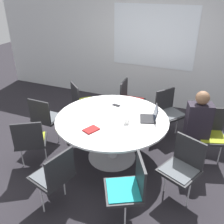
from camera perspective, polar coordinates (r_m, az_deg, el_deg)
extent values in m
plane|color=black|center=(4.24, 0.00, -10.09)|extent=(16.00, 16.00, 0.00)
cube|color=silver|center=(5.68, 9.38, 14.65)|extent=(8.00, 0.06, 2.70)
cube|color=white|center=(5.61, 9.45, 16.57)|extent=(1.80, 0.01, 1.30)
cylinder|color=#B7B7BC|center=(4.24, 0.00, -9.98)|extent=(0.79, 0.79, 0.02)
cylinder|color=#B7B7BC|center=(4.03, 0.00, -5.99)|extent=(0.17, 0.17, 0.69)
cylinder|color=white|center=(3.84, 0.00, -1.52)|extent=(1.74, 1.74, 0.03)
cube|color=#262628|center=(4.16, 21.73, -5.51)|extent=(0.55, 0.54, 0.04)
cube|color=olive|center=(4.15, 21.80, -5.21)|extent=(0.48, 0.47, 0.01)
cube|color=#262628|center=(4.22, 21.59, -1.56)|extent=(0.41, 0.16, 0.40)
cylinder|color=silver|center=(4.35, 23.48, -8.17)|extent=(0.02, 0.02, 0.44)
cylinder|color=silver|center=(4.24, 18.83, -8.18)|extent=(0.02, 0.02, 0.44)
cube|color=#262628|center=(4.65, 13.27, -0.56)|extent=(0.60, 0.60, 0.04)
cube|color=#4C5156|center=(4.64, 13.31, -0.28)|extent=(0.53, 0.53, 0.01)
cube|color=#262628|center=(4.68, 11.95, 2.79)|extent=(0.27, 0.35, 0.40)
cylinder|color=silver|center=(4.88, 14.53, -2.51)|extent=(0.02, 0.02, 0.44)
cylinder|color=silver|center=(4.65, 11.32, -3.68)|extent=(0.02, 0.02, 0.44)
cube|color=#262628|center=(5.02, 4.78, 2.33)|extent=(0.44, 0.46, 0.04)
cube|color=red|center=(5.01, 4.80, 2.59)|extent=(0.39, 0.41, 0.01)
cube|color=#262628|center=(4.98, 2.71, 4.94)|extent=(0.05, 0.42, 0.40)
cylinder|color=silver|center=(5.28, 5.21, 0.78)|extent=(0.02, 0.02, 0.44)
cylinder|color=silver|center=(4.97, 4.12, -0.99)|extent=(0.02, 0.02, 0.44)
cube|color=#262628|center=(4.99, -6.15, 2.08)|extent=(0.61, 0.61, 0.04)
cube|color=olive|center=(4.98, -6.17, 2.35)|extent=(0.53, 0.53, 0.01)
cube|color=#262628|center=(4.84, -8.45, 3.99)|extent=(0.33, 0.30, 0.40)
cylinder|color=silver|center=(5.25, -6.70, 0.50)|extent=(0.02, 0.02, 0.44)
cylinder|color=silver|center=(4.94, -5.30, -1.22)|extent=(0.02, 0.02, 0.44)
cube|color=#262628|center=(4.55, -14.41, -1.32)|extent=(0.45, 0.43, 0.04)
cube|color=#4C5156|center=(4.54, -14.45, -1.04)|extent=(0.39, 0.38, 0.01)
cube|color=#262628|center=(4.32, -16.28, 0.09)|extent=(0.42, 0.04, 0.40)
cylinder|color=silver|center=(4.77, -15.80, -3.38)|extent=(0.02, 0.02, 0.44)
cylinder|color=silver|center=(4.57, -12.26, -4.39)|extent=(0.02, 0.02, 0.44)
cube|color=#262628|center=(3.99, -17.93, -6.30)|extent=(0.60, 0.59, 0.04)
cube|color=olive|center=(3.98, -17.98, -5.99)|extent=(0.53, 0.52, 0.01)
cube|color=#262628|center=(3.71, -18.73, -5.14)|extent=(0.37, 0.25, 0.40)
cylinder|color=silver|center=(4.16, -19.93, -9.18)|extent=(0.02, 0.02, 0.44)
cylinder|color=silver|center=(4.10, -14.93, -8.90)|extent=(0.02, 0.02, 0.44)
cube|color=#262628|center=(3.28, -13.69, -14.07)|extent=(0.52, 0.53, 0.04)
cube|color=#4C5156|center=(3.26, -13.75, -13.73)|extent=(0.45, 0.47, 0.01)
cube|color=#262628|center=(3.02, -11.72, -12.59)|extent=(0.13, 0.41, 0.40)
cylinder|color=silver|center=(3.37, -15.67, -18.60)|extent=(0.02, 0.02, 0.44)
cylinder|color=silver|center=(3.52, -10.94, -15.52)|extent=(0.02, 0.02, 0.44)
cube|color=#262628|center=(3.02, 2.56, -17.62)|extent=(0.58, 0.59, 0.04)
cube|color=teal|center=(3.00, 2.57, -17.27)|extent=(0.51, 0.52, 0.01)
cube|color=#262628|center=(2.89, 6.59, -14.18)|extent=(0.23, 0.38, 0.40)
cylinder|color=silver|center=(3.08, 2.98, -23.12)|extent=(0.02, 0.02, 0.44)
cylinder|color=silver|center=(3.31, 2.00, -18.31)|extent=(0.02, 0.02, 0.44)
cube|color=#262628|center=(3.36, 15.03, -13.05)|extent=(0.57, 0.56, 0.04)
cube|color=#4C5156|center=(3.35, 15.08, -12.71)|extent=(0.50, 0.49, 0.01)
cube|color=#262628|center=(3.37, 17.32, -8.58)|extent=(0.39, 0.20, 0.40)
cylinder|color=silver|center=(3.46, 17.12, -17.33)|extent=(0.02, 0.02, 0.44)
cylinder|color=silver|center=(3.59, 12.08, -14.69)|extent=(0.02, 0.02, 0.44)
cylinder|color=#231E28|center=(4.16, 19.56, -8.76)|extent=(0.10, 0.10, 0.48)
cylinder|color=#231E28|center=(4.12, 17.12, -8.75)|extent=(0.10, 0.10, 0.48)
cube|color=#231E28|center=(3.95, 19.15, -1.88)|extent=(0.41, 0.32, 0.55)
sphere|color=brown|center=(3.79, 20.02, 3.06)|extent=(0.20, 0.20, 0.20)
cube|color=#232326|center=(3.83, 8.18, -1.54)|extent=(0.31, 0.34, 0.02)
cube|color=#232326|center=(3.79, 9.95, -0.18)|extent=(0.14, 0.29, 0.20)
cube|color=black|center=(3.79, 9.85, -0.17)|extent=(0.12, 0.25, 0.17)
cube|color=maroon|center=(3.53, -4.77, -4.02)|extent=(0.22, 0.25, 0.02)
cylinder|color=white|center=(3.67, 3.40, -2.06)|extent=(0.08, 0.08, 0.08)
cube|color=black|center=(4.21, 0.97, 1.55)|extent=(0.15, 0.10, 0.01)
cube|color=#513319|center=(5.38, -0.21, 0.48)|extent=(0.36, 0.16, 0.28)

